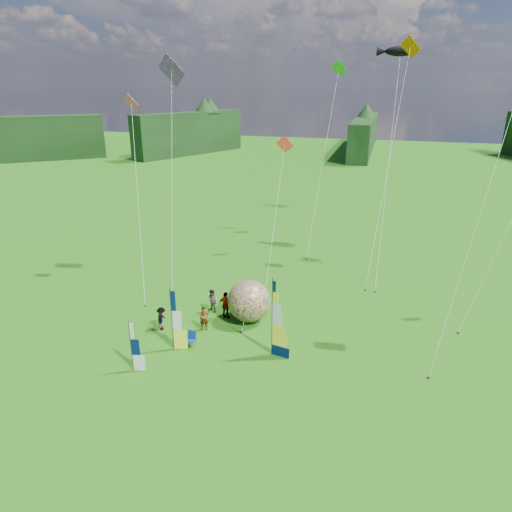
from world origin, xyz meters
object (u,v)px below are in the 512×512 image
(spectator_b, at_px, (212,301))
(camp_chair, at_px, (191,339))
(spectator_c, at_px, (162,319))
(kite_whale, at_px, (390,151))
(spectator_a, at_px, (204,319))
(bol_inflatable, at_px, (249,301))
(feather_banner_main, at_px, (272,319))
(side_banner_left, at_px, (172,321))
(spectator_d, at_px, (226,305))
(side_banner_far, at_px, (131,347))

(spectator_b, distance_m, camp_chair, 4.33)
(spectator_c, height_order, kite_whale, kite_whale)
(spectator_c, bearing_deg, spectator_a, -83.72)
(bol_inflatable, bearing_deg, feather_banner_main, -55.50)
(side_banner_left, height_order, spectator_c, side_banner_left)
(feather_banner_main, height_order, camp_chair, feather_banner_main)
(spectator_d, relative_size, kite_whale, 0.10)
(spectator_a, bearing_deg, spectator_c, 170.62)
(feather_banner_main, xyz_separation_m, spectator_b, (-5.00, 3.79, -1.46))
(feather_banner_main, height_order, bol_inflatable, feather_banner_main)
(side_banner_left, bearing_deg, feather_banner_main, -2.58)
(kite_whale, bearing_deg, spectator_c, -133.31)
(side_banner_left, relative_size, bol_inflatable, 1.34)
(spectator_a, relative_size, spectator_b, 0.95)
(side_banner_left, xyz_separation_m, spectator_a, (0.88, 2.51, -1.06))
(spectator_c, bearing_deg, side_banner_far, 177.54)
(feather_banner_main, height_order, spectator_c, feather_banner_main)
(feather_banner_main, relative_size, spectator_c, 3.03)
(side_banner_left, distance_m, spectator_d, 4.66)
(spectator_b, height_order, kite_whale, kite_whale)
(side_banner_left, xyz_separation_m, spectator_d, (1.69, 4.25, -0.90))
(feather_banner_main, height_order, spectator_a, feather_banner_main)
(bol_inflatable, height_order, camp_chair, bol_inflatable)
(spectator_a, xyz_separation_m, spectator_b, (-0.35, 2.28, 0.04))
(spectator_b, xyz_separation_m, spectator_d, (1.16, -0.54, 0.12))
(side_banner_left, xyz_separation_m, spectator_c, (-1.65, 1.82, -1.08))
(side_banner_far, distance_m, spectator_d, 7.35)
(side_banner_far, relative_size, camp_chair, 3.09)
(camp_chair, bearing_deg, kite_whale, 61.21)
(feather_banner_main, xyz_separation_m, spectator_a, (-4.65, 1.52, -1.49))
(side_banner_far, bearing_deg, camp_chair, 45.23)
(bol_inflatable, bearing_deg, spectator_a, -140.15)
(feather_banner_main, bearing_deg, side_banner_far, -140.51)
(camp_chair, bearing_deg, spectator_b, 95.53)
(side_banner_left, height_order, side_banner_far, side_banner_left)
(bol_inflatable, xyz_separation_m, spectator_a, (-2.29, -1.91, -0.59))
(spectator_c, bearing_deg, spectator_d, -63.00)
(feather_banner_main, xyz_separation_m, spectator_c, (-7.18, 0.82, -1.51))
(kite_whale, bearing_deg, spectator_b, -133.74)
(side_banner_left, distance_m, spectator_b, 4.93)
(camp_chair, bearing_deg, feather_banner_main, 7.56)
(spectator_a, bearing_deg, bol_inflatable, 15.17)
(spectator_b, bearing_deg, spectator_d, 2.92)
(side_banner_far, relative_size, bol_inflatable, 1.05)
(feather_banner_main, xyz_separation_m, bol_inflatable, (-2.36, 3.43, -0.90))
(spectator_a, distance_m, kite_whale, 20.09)
(bol_inflatable, relative_size, spectator_b, 1.69)
(bol_inflatable, distance_m, spectator_c, 5.52)
(bol_inflatable, bearing_deg, spectator_b, 172.16)
(side_banner_left, distance_m, bol_inflatable, 5.46)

